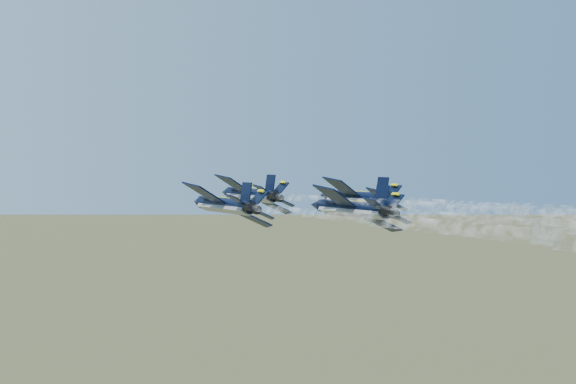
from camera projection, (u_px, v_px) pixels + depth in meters
jet_lead at (250, 194)px, 113.64m from camera, size 11.67×16.65×6.03m
jet_left at (224, 205)px, 98.78m from camera, size 11.67×16.65×6.03m
jet_right at (356, 198)px, 108.44m from camera, size 11.67×16.65×6.03m
jet_slot at (351, 208)px, 94.50m from camera, size 11.67×16.65×6.03m
smoke_trail_lead at (494, 231)px, 73.83m from camera, size 6.58×64.28×2.17m
smoke_trail_left at (512, 257)px, 58.97m from camera, size 6.58×64.28×2.17m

